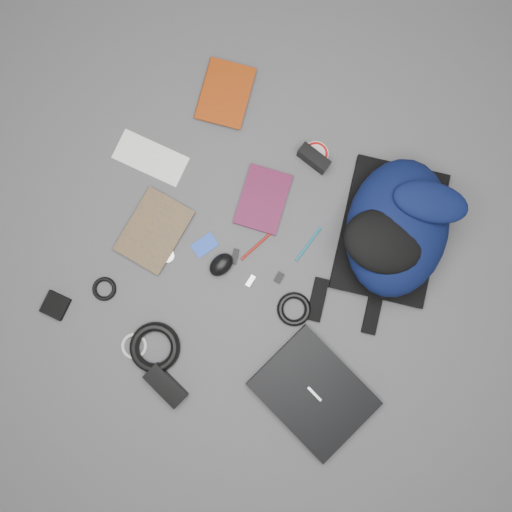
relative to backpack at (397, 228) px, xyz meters
The scene contains 24 objects.
ground 0.47m from the backpack, 138.17° to the right, with size 4.00×4.00×0.00m, color #4F4F51.
backpack is the anchor object (origin of this frame).
laptop 0.60m from the backpack, 84.71° to the right, with size 0.35×0.28×0.04m, color black.
textbook_red 0.81m from the backpack, behind, with size 0.17×0.22×0.02m, color #8A2C07.
comic_book 0.88m from the backpack, 151.90° to the right, with size 0.18×0.25×0.02m, color #B78B0D.
envelope 0.85m from the backpack, 166.20° to the right, with size 0.24×0.11×0.00m, color white.
dvd_case 0.45m from the backpack, 163.18° to the right, with size 0.15×0.21×0.02m, color #450D27.
compact_camera 0.36m from the backpack, 167.49° to the left, with size 0.11×0.04×0.06m, color black.
sticker_disc 0.38m from the backpack, 163.57° to the left, with size 0.09×0.09×0.00m, color silver.
pen_teal 0.29m from the backpack, 139.77° to the right, with size 0.01×0.01×0.14m, color #0E6981.
pen_red 0.45m from the backpack, 143.30° to the right, with size 0.01×0.01×0.16m, color maroon.
id_badge 0.63m from the backpack, 144.56° to the right, with size 0.05×0.08×0.00m, color blue.
usb_black 0.54m from the backpack, 139.50° to the right, with size 0.02×0.05×0.01m, color black.
usb_silver 0.51m from the backpack, 129.17° to the right, with size 0.02×0.04×0.01m, color #B6B6B8.
key_fob 0.41m from the backpack, 126.00° to the right, with size 0.02×0.04×0.01m, color black.
mouse 0.58m from the backpack, 137.44° to the right, with size 0.06×0.09×0.05m, color black.
headphone_left 0.81m from the backpack, 143.46° to the right, with size 0.05×0.05×0.01m, color silver.
headphone_right 0.76m from the backpack, 142.51° to the right, with size 0.05×0.05×0.01m, color silver.
cable_coil 0.43m from the backpack, 109.82° to the right, with size 0.11×0.11×0.02m, color black.
power_brick 0.91m from the backpack, 114.42° to the right, with size 0.15×0.06×0.04m, color black.
power_cord_coil 0.88m from the backpack, 122.52° to the right, with size 0.17×0.17×0.03m, color black.
pouch 1.15m from the backpack, 136.27° to the right, with size 0.08×0.08×0.02m, color black.
earbud_coil 0.98m from the backpack, 137.36° to the right, with size 0.08×0.08×0.02m, color black.
white_cable_coil 0.94m from the backpack, 124.64° to the right, with size 0.09×0.09×0.01m, color silver.
Camera 1 is at (0.06, -0.10, 1.68)m, focal length 35.00 mm.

